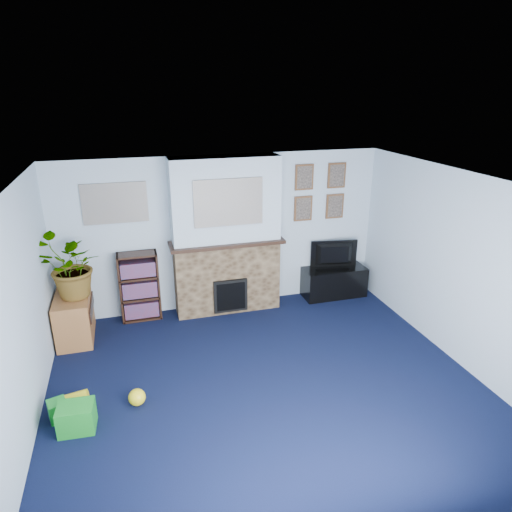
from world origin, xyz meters
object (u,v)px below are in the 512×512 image
object	(u,v)px
tv_stand	(334,283)
sideboard	(74,316)
bookshelf	(140,288)
television	(335,255)

from	to	relation	value
tv_stand	sideboard	bearing A→B (deg)	-176.06
bookshelf	sideboard	world-z (taller)	bookshelf
tv_stand	television	xyz separation A→B (m)	(0.00, 0.02, 0.50)
television	sideboard	xyz separation A→B (m)	(-4.06, -0.30, -0.37)
television	tv_stand	bearing A→B (deg)	98.95
television	bookshelf	distance (m)	3.16
bookshelf	sideboard	xyz separation A→B (m)	(-0.91, -0.36, -0.15)
tv_stand	bookshelf	size ratio (longest dim) A/B	0.99
tv_stand	bookshelf	world-z (taller)	bookshelf
television	bookshelf	size ratio (longest dim) A/B	0.75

